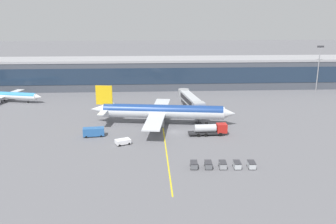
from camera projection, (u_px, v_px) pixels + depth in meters
The scene contains 15 objects.
ground_plane at pixel (174, 132), 104.40m from camera, with size 700.00×700.00×0.00m, color slate.
apron_lead_in_line at pixel (163, 130), 106.16m from camera, with size 0.30×80.00×0.01m, color yellow.
terminal_building at pixel (204, 72), 165.82m from camera, with size 193.33×18.57×13.43m.
main_airliner at pixel (162, 111), 110.46m from camera, with size 44.60×35.55×11.90m.
jet_bridge at pixel (190, 100), 121.21m from camera, with size 6.66×23.31×6.83m.
fuel_tanker at pixel (210, 129), 101.36m from camera, with size 10.89×2.99×3.25m.
lavatory_truck at pixel (93, 132), 100.36m from camera, with size 6.03×2.98×2.50m.
pushback_tug at pixel (123, 141), 94.46m from camera, with size 4.41×3.65×1.40m.
baggage_cart_0 at pixel (194, 165), 80.07m from camera, with size 1.75×2.73×1.48m.
baggage_cart_1 at pixel (208, 165), 80.08m from camera, with size 1.75×2.73×1.48m.
baggage_cart_2 at pixel (223, 165), 80.09m from camera, with size 1.75×2.73×1.48m.
baggage_cart_3 at pixel (237, 165), 80.09m from camera, with size 1.75×2.73×1.48m.
baggage_cart_4 at pixel (251, 165), 80.10m from camera, with size 1.75×2.73×1.48m.
commuter_jet_far at pixel (5, 95), 138.66m from camera, with size 30.02×24.09×7.76m.
apron_light_mast_0 at pixel (319, 64), 155.56m from camera, with size 2.80×0.50×19.76m.
Camera 1 is at (-7.35, -98.81, 33.44)m, focal length 38.62 mm.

